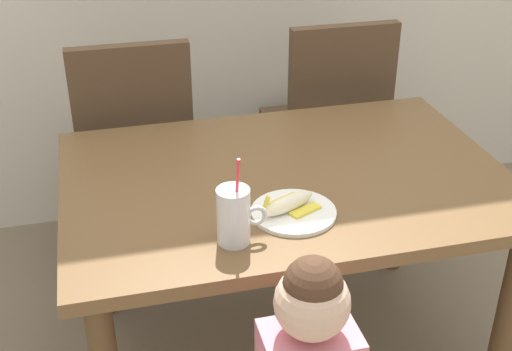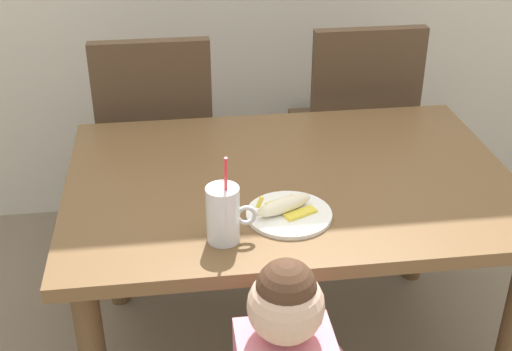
# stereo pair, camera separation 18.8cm
# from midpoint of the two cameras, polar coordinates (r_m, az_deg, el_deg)

# --- Properties ---
(dining_table) EXTENTS (1.31, 0.91, 0.71)m
(dining_table) POSITION_cam_midpoint_polar(r_m,az_deg,el_deg) (2.06, 5.47, -2.45)
(dining_table) COLOR brown
(dining_table) RESTS_ON ground
(dining_chair_left) EXTENTS (0.44, 0.44, 0.96)m
(dining_chair_left) POSITION_cam_midpoint_polar(r_m,az_deg,el_deg) (2.63, -6.32, 3.21)
(dining_chair_left) COLOR #4C3826
(dining_chair_left) RESTS_ON ground
(dining_chair_right) EXTENTS (0.44, 0.45, 0.96)m
(dining_chair_right) POSITION_cam_midpoint_polar(r_m,az_deg,el_deg) (2.79, 10.26, 4.45)
(dining_chair_right) COLOR #4C3826
(dining_chair_right) RESTS_ON ground
(milk_cup) EXTENTS (0.13, 0.08, 0.25)m
(milk_cup) POSITION_cam_midpoint_polar(r_m,az_deg,el_deg) (1.68, 0.46, -3.61)
(milk_cup) COLOR silver
(milk_cup) RESTS_ON dining_table
(snack_plate) EXTENTS (0.23, 0.23, 0.01)m
(snack_plate) POSITION_cam_midpoint_polar(r_m,az_deg,el_deg) (1.81, 5.76, -3.36)
(snack_plate) COLOR white
(snack_plate) RESTS_ON dining_table
(peeled_banana) EXTENTS (0.18, 0.13, 0.07)m
(peeled_banana) POSITION_cam_midpoint_polar(r_m,az_deg,el_deg) (1.80, 5.39, -2.60)
(peeled_banana) COLOR #F4EAC6
(peeled_banana) RESTS_ON snack_plate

